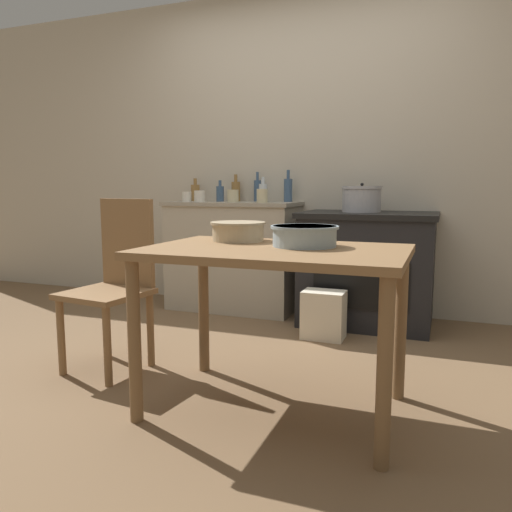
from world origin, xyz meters
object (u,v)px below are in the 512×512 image
(stove, at_px, (367,268))
(bottle_center_left, at_px, (236,191))
(stock_pot, at_px, (362,199))
(bottle_center_right, at_px, (288,190))
(work_table, at_px, (275,271))
(flour_sack, at_px, (324,315))
(cup_mid_right, at_px, (199,196))
(bottle_mid_left, at_px, (263,192))
(mixing_bowl_large, at_px, (304,235))
(bottle_left, at_px, (257,190))
(bottle_center, at_px, (195,192))
(cup_right, at_px, (233,196))
(cup_far_right, at_px, (187,197))
(chair, at_px, (115,280))
(bottle_far_left, at_px, (220,193))
(cup_end_right, at_px, (262,196))
(mixing_bowl_small, at_px, (238,230))

(stove, relative_size, bottle_center_left, 4.28)
(stock_pot, height_order, bottle_center_right, bottle_center_right)
(work_table, relative_size, bottle_center_left, 5.04)
(stock_pot, bearing_deg, bottle_center_left, 167.31)
(flour_sack, distance_m, cup_mid_right, 1.40)
(stove, xyz_separation_m, bottle_mid_left, (-0.86, 0.13, 0.55))
(bottle_center_left, bearing_deg, mixing_bowl_large, -58.38)
(mixing_bowl_large, height_order, bottle_left, bottle_left)
(bottle_center, relative_size, cup_right, 1.96)
(mixing_bowl_large, relative_size, cup_far_right, 3.70)
(mixing_bowl_large, bearing_deg, chair, 174.19)
(bottle_center, xyz_separation_m, bottle_center_right, (0.84, -0.01, 0.02))
(bottle_mid_left, distance_m, cup_mid_right, 0.51)
(bottle_far_left, relative_size, cup_mid_right, 1.91)
(mixing_bowl_large, bearing_deg, cup_mid_right, 131.36)
(bottle_mid_left, bearing_deg, chair, -101.38)
(mixing_bowl_large, xyz_separation_m, cup_mid_right, (-1.25, 1.42, 0.14))
(stove, bearing_deg, cup_right, -178.42)
(cup_mid_right, bearing_deg, bottle_center, 122.66)
(stock_pot, distance_m, bottle_far_left, 1.18)
(bottle_center_left, xyz_separation_m, cup_far_right, (-0.28, -0.34, -0.05))
(cup_right, relative_size, cup_end_right, 0.94)
(mixing_bowl_small, relative_size, cup_right, 2.76)
(stock_pot, height_order, bottle_mid_left, bottle_mid_left)
(cup_mid_right, bearing_deg, cup_far_right, -175.46)
(stock_pot, relative_size, cup_far_right, 3.52)
(flour_sack, xyz_separation_m, bottle_far_left, (-1.03, 0.60, 0.79))
(bottle_far_left, height_order, bottle_center, bottle_center)
(bottle_mid_left, height_order, bottle_center, bottle_mid_left)
(chair, bearing_deg, cup_right, 92.14)
(work_table, height_order, chair, chair)
(bottle_mid_left, xyz_separation_m, cup_mid_right, (-0.46, -0.22, -0.03))
(flour_sack, xyz_separation_m, bottle_left, (-0.75, 0.73, 0.81))
(mixing_bowl_large, distance_m, cup_end_right, 1.58)
(stock_pot, bearing_deg, bottle_center, 171.30)
(cup_far_right, distance_m, cup_end_right, 0.64)
(cup_end_right, bearing_deg, cup_far_right, 179.34)
(mixing_bowl_large, distance_m, cup_right, 1.78)
(chair, xyz_separation_m, bottle_center_left, (0.02, 1.64, 0.48))
(bottle_left, distance_m, bottle_center_left, 0.19)
(flour_sack, distance_m, bottle_left, 1.32)
(mixing_bowl_small, height_order, bottle_center_right, bottle_center_right)
(mixing_bowl_large, relative_size, cup_end_right, 2.88)
(cup_right, height_order, cup_end_right, cup_end_right)
(mixing_bowl_large, relative_size, bottle_left, 1.25)
(flour_sack, height_order, bottle_center, bottle_center)
(stove, height_order, bottle_mid_left, bottle_mid_left)
(bottle_mid_left, relative_size, cup_end_right, 1.90)
(bottle_center_left, distance_m, cup_far_right, 0.45)
(chair, height_order, cup_mid_right, cup_mid_right)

